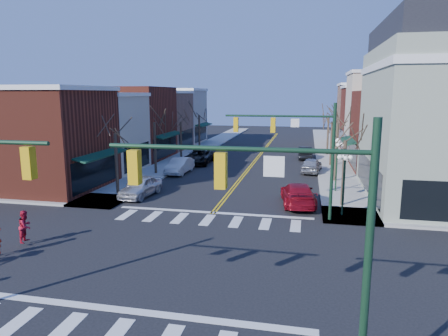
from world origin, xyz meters
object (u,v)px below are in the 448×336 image
Objects in this scene: car_right_near at (298,194)px; car_right_mid at (312,165)px; lamppost_midblock at (337,156)px; car_left_near at (141,186)px; car_right_far at (305,153)px; car_left_far at (199,157)px; pedestrian_red_b at (25,226)px; lamppost_corner at (344,171)px; car_left_mid at (180,166)px.

car_right_mid is (1.02, 12.18, -0.04)m from car_right_near.
lamppost_midblock is 15.35m from car_left_near.
car_left_near is 24.08m from car_right_far.
car_right_near is 1.20× the size of car_right_far.
car_left_far is 3.38× the size of pedestrian_red_b.
lamppost_corner is 14.84m from car_right_mid.
pedestrian_red_b reaches higher than car_left_mid.
car_right_near is 17.20m from pedestrian_red_b.
car_right_mid is at bearing -42.28° from pedestrian_red_b.
car_left_mid is (0.10, 9.20, -0.01)m from car_left_near.
lamppost_corner is at bearing -90.00° from lamppost_midblock.
car_right_mid is 27.02m from pedestrian_red_b.
pedestrian_red_b is at bearing 64.53° from car_right_mid.
lamppost_corner is 18.65m from car_left_mid.
car_left_far is 1.05× the size of car_right_near.
lamppost_midblock is 2.59× the size of pedestrian_red_b.
lamppost_corner reaches higher than car_left_mid.
lamppost_midblock is 0.94× the size of car_left_mid.
car_left_near is at bearing -19.32° from pedestrian_red_b.
lamppost_corner reaches higher than pedestrian_red_b.
lamppost_midblock is 0.99× the size of car_right_mid.
car_right_mid is (-1.80, 8.06, -2.22)m from lamppost_midblock.
lamppost_midblock reaches higher than car_right_mid.
car_left_near is at bearing -7.15° from car_right_near.
car_left_far is 13.03m from car_right_far.
lamppost_midblock is at bearing 90.00° from lamppost_corner.
pedestrian_red_b is (-14.60, -22.73, 0.24)m from car_right_mid.
lamppost_midblock is 0.96× the size of car_left_near.
lamppost_midblock is 16.99m from car_right_far.
car_right_far is at bearing 65.69° from car_left_near.
lamppost_corner is 4.29m from car_right_near.
car_left_mid is at bearing -94.64° from car_left_far.
car_left_far is at bearing -4.82° from car_right_mid.
car_right_far is (11.59, 5.95, -0.05)m from car_left_far.
car_right_mid is (12.80, 12.25, -0.03)m from car_left_near.
car_left_mid is at bearing -15.08° from pedestrian_red_b.
car_left_mid is at bearing -45.50° from car_right_near.
pedestrian_red_b reaches higher than car_left_far.
car_left_near reaches higher than car_right_far.
pedestrian_red_b is at bearing -93.98° from car_left_near.
car_left_near is 17.72m from car_right_mid.
car_left_near is 10.64m from pedestrian_red_b.
car_right_far is at bearing 46.10° from car_left_mid.
car_left_far is at bearing 88.09° from car_left_mid.
lamppost_corner is at bearing -73.09° from pedestrian_red_b.
car_right_near reaches higher than car_left_mid.
car_right_near is at bearing -36.10° from car_left_mid.
car_left_mid is 5.69m from car_left_far.
lamppost_corner is 0.99× the size of car_right_mid.
pedestrian_red_b is at bearing 63.38° from car_right_far.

